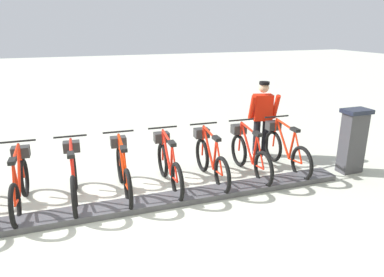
{
  "coord_description": "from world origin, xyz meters",
  "views": [
    {
      "loc": [
        -5.13,
        0.58,
        2.81
      ],
      "look_at": [
        0.5,
        -1.43,
        0.9
      ],
      "focal_mm": 33.42,
      "sensor_mm": 36.0,
      "label": 1
    }
  ],
  "objects_px": {
    "bike_docked_0": "(285,149)",
    "bike_docked_1": "(249,153)",
    "bike_docked_3": "(168,164)",
    "bike_docked_4": "(123,170)",
    "worker_near_rack": "(262,116)",
    "payment_kiosk": "(353,140)",
    "bike_docked_2": "(210,158)",
    "bike_docked_6": "(20,183)",
    "bike_docked_5": "(74,176)"
  },
  "relations": [
    {
      "from": "bike_docked_0",
      "to": "bike_docked_1",
      "type": "height_order",
      "value": "same"
    },
    {
      "from": "bike_docked_3",
      "to": "bike_docked_4",
      "type": "distance_m",
      "value": 0.81
    },
    {
      "from": "bike_docked_1",
      "to": "worker_near_rack",
      "type": "distance_m",
      "value": 1.24
    },
    {
      "from": "payment_kiosk",
      "to": "bike_docked_2",
      "type": "bearing_deg",
      "value": 78.33
    },
    {
      "from": "payment_kiosk",
      "to": "bike_docked_2",
      "type": "xyz_separation_m",
      "value": [
        0.57,
        2.77,
        -0.24
      ]
    },
    {
      "from": "bike_docked_6",
      "to": "payment_kiosk",
      "type": "bearing_deg",
      "value": -95.43
    },
    {
      "from": "bike_docked_0",
      "to": "bike_docked_5",
      "type": "xyz_separation_m",
      "value": [
        0.0,
        4.06,
        0.0
      ]
    },
    {
      "from": "bike_docked_3",
      "to": "bike_docked_6",
      "type": "distance_m",
      "value": 2.43
    },
    {
      "from": "payment_kiosk",
      "to": "worker_near_rack",
      "type": "height_order",
      "value": "worker_near_rack"
    },
    {
      "from": "bike_docked_3",
      "to": "bike_docked_6",
      "type": "height_order",
      "value": "same"
    },
    {
      "from": "bike_docked_3",
      "to": "bike_docked_6",
      "type": "xyz_separation_m",
      "value": [
        0.0,
        2.43,
        0.0
      ]
    },
    {
      "from": "bike_docked_4",
      "to": "bike_docked_6",
      "type": "height_order",
      "value": "same"
    },
    {
      "from": "bike_docked_0",
      "to": "bike_docked_6",
      "type": "bearing_deg",
      "value": 90.0
    },
    {
      "from": "bike_docked_6",
      "to": "worker_near_rack",
      "type": "relative_size",
      "value": 1.04
    },
    {
      "from": "bike_docked_6",
      "to": "worker_near_rack",
      "type": "height_order",
      "value": "worker_near_rack"
    },
    {
      "from": "bike_docked_0",
      "to": "worker_near_rack",
      "type": "height_order",
      "value": "worker_near_rack"
    },
    {
      "from": "payment_kiosk",
      "to": "bike_docked_1",
      "type": "height_order",
      "value": "payment_kiosk"
    },
    {
      "from": "bike_docked_3",
      "to": "bike_docked_5",
      "type": "height_order",
      "value": "same"
    },
    {
      "from": "bike_docked_1",
      "to": "bike_docked_3",
      "type": "xyz_separation_m",
      "value": [
        0.0,
        1.62,
        0.0
      ]
    },
    {
      "from": "bike_docked_4",
      "to": "payment_kiosk",
      "type": "bearing_deg",
      "value": -97.42
    },
    {
      "from": "bike_docked_4",
      "to": "worker_near_rack",
      "type": "distance_m",
      "value": 3.34
    },
    {
      "from": "worker_near_rack",
      "to": "payment_kiosk",
      "type": "bearing_deg",
      "value": -139.95
    },
    {
      "from": "payment_kiosk",
      "to": "bike_docked_1",
      "type": "relative_size",
      "value": 0.74
    },
    {
      "from": "payment_kiosk",
      "to": "bike_docked_2",
      "type": "relative_size",
      "value": 0.74
    },
    {
      "from": "payment_kiosk",
      "to": "bike_docked_3",
      "type": "distance_m",
      "value": 3.63
    },
    {
      "from": "payment_kiosk",
      "to": "bike_docked_6",
      "type": "xyz_separation_m",
      "value": [
        0.57,
        6.01,
        -0.24
      ]
    },
    {
      "from": "bike_docked_2",
      "to": "bike_docked_3",
      "type": "relative_size",
      "value": 1.0
    },
    {
      "from": "bike_docked_6",
      "to": "bike_docked_0",
      "type": "bearing_deg",
      "value": -90.0
    },
    {
      "from": "bike_docked_5",
      "to": "bike_docked_6",
      "type": "height_order",
      "value": "same"
    },
    {
      "from": "bike_docked_2",
      "to": "payment_kiosk",
      "type": "bearing_deg",
      "value": -101.67
    },
    {
      "from": "bike_docked_0",
      "to": "bike_docked_2",
      "type": "relative_size",
      "value": 1.0
    },
    {
      "from": "bike_docked_0",
      "to": "bike_docked_6",
      "type": "relative_size",
      "value": 1.0
    },
    {
      "from": "payment_kiosk",
      "to": "bike_docked_3",
      "type": "xyz_separation_m",
      "value": [
        0.57,
        3.58,
        -0.24
      ]
    },
    {
      "from": "bike_docked_1",
      "to": "bike_docked_5",
      "type": "relative_size",
      "value": 1.0
    },
    {
      "from": "bike_docked_1",
      "to": "bike_docked_5",
      "type": "height_order",
      "value": "same"
    },
    {
      "from": "bike_docked_4",
      "to": "worker_near_rack",
      "type": "relative_size",
      "value": 1.04
    },
    {
      "from": "bike_docked_3",
      "to": "bike_docked_5",
      "type": "distance_m",
      "value": 1.62
    },
    {
      "from": "bike_docked_0",
      "to": "bike_docked_4",
      "type": "bearing_deg",
      "value": 90.0
    },
    {
      "from": "payment_kiosk",
      "to": "bike_docked_1",
      "type": "xyz_separation_m",
      "value": [
        0.57,
        1.96,
        -0.24
      ]
    },
    {
      "from": "bike_docked_0",
      "to": "bike_docked_4",
      "type": "relative_size",
      "value": 1.0
    },
    {
      "from": "bike_docked_2",
      "to": "bike_docked_4",
      "type": "xyz_separation_m",
      "value": [
        0.0,
        1.62,
        0.0
      ]
    },
    {
      "from": "bike_docked_5",
      "to": "bike_docked_2",
      "type": "bearing_deg",
      "value": -90.0
    },
    {
      "from": "bike_docked_4",
      "to": "bike_docked_5",
      "type": "bearing_deg",
      "value": 90.0
    },
    {
      "from": "bike_docked_5",
      "to": "bike_docked_1",
      "type": "bearing_deg",
      "value": -90.0
    },
    {
      "from": "payment_kiosk",
      "to": "bike_docked_3",
      "type": "bearing_deg",
      "value": 80.92
    },
    {
      "from": "payment_kiosk",
      "to": "bike_docked_0",
      "type": "height_order",
      "value": "payment_kiosk"
    },
    {
      "from": "bike_docked_4",
      "to": "bike_docked_5",
      "type": "xyz_separation_m",
      "value": [
        0.0,
        0.81,
        0.0
      ]
    },
    {
      "from": "bike_docked_5",
      "to": "worker_near_rack",
      "type": "distance_m",
      "value": 4.12
    },
    {
      "from": "bike_docked_1",
      "to": "bike_docked_4",
      "type": "bearing_deg",
      "value": 90.0
    },
    {
      "from": "bike_docked_3",
      "to": "bike_docked_2",
      "type": "bearing_deg",
      "value": -90.0
    }
  ]
}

